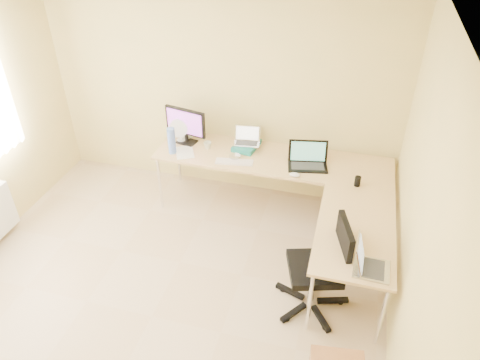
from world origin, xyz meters
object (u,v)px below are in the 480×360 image
(monitor, at_px, (186,126))
(laptop_return, at_px, (374,260))
(laptop_black, at_px, (309,156))
(laptop_center, at_px, (247,136))
(water_bottle, at_px, (172,141))
(keyboard, at_px, (234,162))
(office_chair, at_px, (315,266))
(desk_main, at_px, (271,184))
(desk_fan, at_px, (180,131))
(mug, at_px, (208,145))
(desk_return, at_px, (350,259))

(monitor, height_order, laptop_return, monitor)
(monitor, height_order, laptop_black, monitor)
(laptop_center, height_order, water_bottle, water_bottle)
(monitor, xyz_separation_m, laptop_black, (1.46, -0.15, -0.09))
(keyboard, distance_m, office_chair, 1.55)
(desk_main, bearing_deg, water_bottle, -170.80)
(monitor, xyz_separation_m, water_bottle, (-0.07, -0.26, -0.06))
(keyboard, xyz_separation_m, desk_fan, (-0.74, 0.29, 0.13))
(monitor, relative_size, laptop_black, 1.21)
(laptop_center, bearing_deg, laptop_return, -55.42)
(mug, bearing_deg, monitor, 165.64)
(desk_main, distance_m, office_chair, 1.49)
(water_bottle, bearing_deg, monitor, 73.93)
(laptop_center, distance_m, laptop_return, 2.17)
(monitor, bearing_deg, laptop_black, 5.96)
(office_chair, bearing_deg, water_bottle, 130.40)
(laptop_return, bearing_deg, desk_fan, 57.21)
(laptop_return, bearing_deg, laptop_black, 29.19)
(laptop_black, xyz_separation_m, office_chair, (0.26, -1.25, -0.36))
(desk_main, xyz_separation_m, mug, (-0.77, 0.01, 0.41))
(mug, distance_m, desk_fan, 0.38)
(mug, height_order, laptop_return, laptop_return)
(water_bottle, bearing_deg, desk_fan, 90.00)
(desk_main, bearing_deg, laptop_black, -10.46)
(water_bottle, distance_m, desk_fan, 0.27)
(monitor, bearing_deg, desk_main, 7.70)
(laptop_center, bearing_deg, laptop_black, -23.85)
(desk_main, bearing_deg, desk_return, -45.73)
(keyboard, distance_m, water_bottle, 0.75)
(desk_main, height_order, mug, mug)
(mug, distance_m, laptop_return, 2.40)
(monitor, bearing_deg, water_bottle, -94.13)
(desk_main, distance_m, keyboard, 0.58)
(monitor, distance_m, laptop_return, 2.67)
(laptop_return, height_order, office_chair, office_chair)
(desk_main, bearing_deg, monitor, 175.76)
(laptop_center, bearing_deg, keyboard, -106.17)
(desk_fan, bearing_deg, office_chair, -45.41)
(desk_return, relative_size, office_chair, 1.32)
(desk_return, bearing_deg, laptop_return, -72.28)
(desk_main, distance_m, monitor, 1.20)
(desk_main, bearing_deg, keyboard, -152.01)
(office_chair, bearing_deg, laptop_center, 107.27)
(desk_return, height_order, water_bottle, water_bottle)
(desk_return, relative_size, laptop_return, 3.80)
(laptop_center, relative_size, water_bottle, 0.95)
(mug, height_order, desk_fan, desk_fan)
(desk_main, relative_size, water_bottle, 8.56)
(keyboard, bearing_deg, desk_main, 19.84)
(desk_return, height_order, monitor, monitor)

